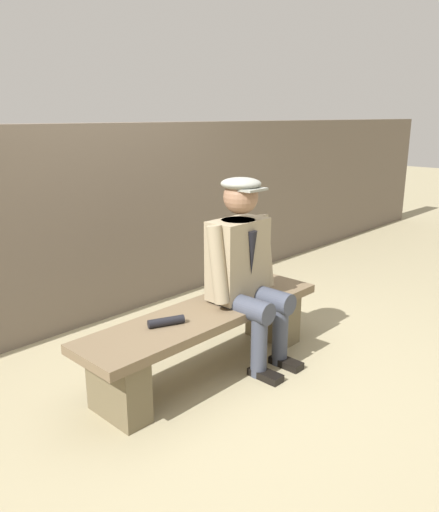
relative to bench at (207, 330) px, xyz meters
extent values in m
plane|color=tan|center=(0.00, 0.00, -0.30)|extent=(30.00, 30.00, 0.00)
cube|color=brown|center=(0.00, 0.00, 0.11)|extent=(1.87, 0.47, 0.06)
cube|color=brown|center=(-0.73, 0.00, -0.11)|extent=(0.18, 0.40, 0.39)
cube|color=brown|center=(0.73, 0.00, -0.11)|extent=(0.18, 0.40, 0.39)
cube|color=gray|center=(-0.31, 0.00, 0.44)|extent=(0.42, 0.24, 0.55)
cylinder|color=#1E2338|center=(-0.31, 0.00, 0.68)|extent=(0.23, 0.23, 0.06)
cone|color=black|center=(-0.31, 0.12, 0.50)|extent=(0.07, 0.07, 0.30)
sphere|color=#8C664C|center=(-0.31, 0.02, 0.87)|extent=(0.24, 0.24, 0.24)
ellipsoid|color=gray|center=(-0.31, 0.02, 0.96)|extent=(0.27, 0.27, 0.08)
cube|color=gray|center=(-0.31, 0.13, 0.93)|extent=(0.19, 0.11, 0.02)
cylinder|color=#3D4251|center=(-0.43, 0.15, 0.16)|extent=(0.15, 0.45, 0.15)
cylinder|color=#3D4251|center=(-0.43, 0.30, -0.07)|extent=(0.11, 0.11, 0.46)
cube|color=black|center=(-0.43, 0.36, -0.28)|extent=(0.10, 0.24, 0.05)
cylinder|color=gray|center=(-0.55, 0.04, 0.45)|extent=(0.11, 0.18, 0.53)
cylinder|color=#3D4251|center=(-0.19, 0.15, 0.16)|extent=(0.15, 0.45, 0.15)
cylinder|color=#3D4251|center=(-0.19, 0.30, -0.07)|extent=(0.11, 0.11, 0.46)
cube|color=black|center=(-0.19, 0.36, -0.28)|extent=(0.10, 0.24, 0.05)
cylinder|color=gray|center=(-0.07, 0.04, 0.45)|extent=(0.11, 0.18, 0.53)
cylinder|color=black|center=(0.35, -0.01, 0.17)|extent=(0.23, 0.14, 0.05)
cube|color=#6A5D4F|center=(0.00, -1.40, 0.52)|extent=(12.00, 0.24, 1.64)
camera|label=1|loc=(2.21, 2.20, 1.40)|focal=35.19mm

